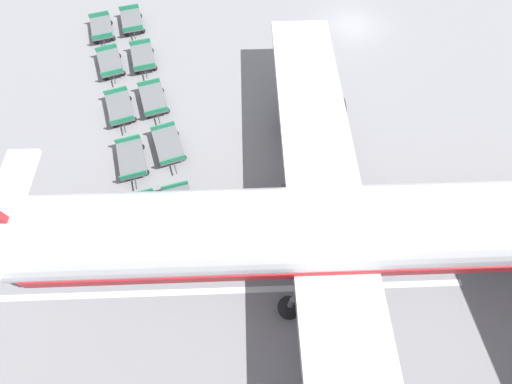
{
  "coord_description": "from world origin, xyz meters",
  "views": [
    {
      "loc": [
        23.11,
        -10.38,
        17.11
      ],
      "look_at": [
        14.36,
        -9.31,
        1.03
      ],
      "focal_mm": 24.0,
      "sensor_mm": 36.0,
      "label": 1
    }
  ],
  "objects_px": {
    "baggage_dolly_row_mid_a_col_c": "(154,100)",
    "baggage_dolly_row_near_col_d": "(132,159)",
    "baggage_dolly_row_near_col_c": "(120,108)",
    "baggage_dolly_row_near_col_a": "(102,29)",
    "baggage_dolly_row_near_col_e": "(144,217)",
    "airplane": "(350,229)",
    "baggage_dolly_row_mid_a_col_b": "(143,57)",
    "baggage_dolly_row_mid_a_col_d": "(168,146)",
    "baggage_dolly_row_mid_a_col_a": "(132,21)",
    "baggage_dolly_row_mid_a_col_e": "(180,209)",
    "baggage_dolly_row_near_col_b": "(110,63)"
  },
  "relations": [
    {
      "from": "baggage_dolly_row_mid_a_col_c",
      "to": "baggage_dolly_row_near_col_d",
      "type": "bearing_deg",
      "value": -14.28
    },
    {
      "from": "baggage_dolly_row_near_col_c",
      "to": "baggage_dolly_row_near_col_d",
      "type": "distance_m",
      "value": 4.21
    },
    {
      "from": "baggage_dolly_row_near_col_a",
      "to": "baggage_dolly_row_near_col_e",
      "type": "bearing_deg",
      "value": 12.93
    },
    {
      "from": "baggage_dolly_row_near_col_c",
      "to": "baggage_dolly_row_mid_a_col_c",
      "type": "relative_size",
      "value": 1.0
    },
    {
      "from": "airplane",
      "to": "baggage_dolly_row_mid_a_col_b",
      "type": "xyz_separation_m",
      "value": [
        -15.61,
        -10.31,
        -2.68
      ]
    },
    {
      "from": "baggage_dolly_row_near_col_c",
      "to": "baggage_dolly_row_mid_a_col_d",
      "type": "bearing_deg",
      "value": 42.63
    },
    {
      "from": "airplane",
      "to": "baggage_dolly_row_near_col_a",
      "type": "height_order",
      "value": "airplane"
    },
    {
      "from": "baggage_dolly_row_mid_a_col_a",
      "to": "baggage_dolly_row_near_col_a",
      "type": "bearing_deg",
      "value": -74.66
    },
    {
      "from": "baggage_dolly_row_near_col_d",
      "to": "airplane",
      "type": "bearing_deg",
      "value": 57.14
    },
    {
      "from": "baggage_dolly_row_mid_a_col_a",
      "to": "baggage_dolly_row_mid_a_col_e",
      "type": "distance_m",
      "value": 16.84
    },
    {
      "from": "baggage_dolly_row_near_col_b",
      "to": "baggage_dolly_row_mid_a_col_c",
      "type": "distance_m",
      "value": 4.91
    },
    {
      "from": "baggage_dolly_row_near_col_b",
      "to": "baggage_dolly_row_near_col_d",
      "type": "relative_size",
      "value": 1.0
    },
    {
      "from": "baggage_dolly_row_mid_a_col_c",
      "to": "baggage_dolly_row_near_col_b",
      "type": "bearing_deg",
      "value": -141.12
    },
    {
      "from": "baggage_dolly_row_near_col_a",
      "to": "baggage_dolly_row_mid_a_col_b",
      "type": "relative_size",
      "value": 1.0
    },
    {
      "from": "baggage_dolly_row_mid_a_col_d",
      "to": "airplane",
      "type": "bearing_deg",
      "value": 48.13
    },
    {
      "from": "airplane",
      "to": "baggage_dolly_row_near_col_d",
      "type": "distance_m",
      "value": 12.97
    },
    {
      "from": "airplane",
      "to": "baggage_dolly_row_near_col_a",
      "type": "distance_m",
      "value": 23.63
    },
    {
      "from": "baggage_dolly_row_mid_a_col_a",
      "to": "baggage_dolly_row_mid_a_col_e",
      "type": "relative_size",
      "value": 1.0
    },
    {
      "from": "baggage_dolly_row_mid_a_col_a",
      "to": "baggage_dolly_row_mid_a_col_d",
      "type": "distance_m",
      "value": 12.49
    },
    {
      "from": "airplane",
      "to": "baggage_dolly_row_near_col_c",
      "type": "bearing_deg",
      "value": -133.44
    },
    {
      "from": "baggage_dolly_row_mid_a_col_b",
      "to": "baggage_dolly_row_mid_a_col_d",
      "type": "xyz_separation_m",
      "value": [
        7.98,
        1.8,
        0.0
      ]
    },
    {
      "from": "baggage_dolly_row_near_col_a",
      "to": "baggage_dolly_row_mid_a_col_c",
      "type": "bearing_deg",
      "value": 27.55
    },
    {
      "from": "baggage_dolly_row_near_col_c",
      "to": "baggage_dolly_row_mid_a_col_b",
      "type": "bearing_deg",
      "value": 164.35
    },
    {
      "from": "baggage_dolly_row_mid_a_col_d",
      "to": "baggage_dolly_row_mid_a_col_a",
      "type": "bearing_deg",
      "value": -167.08
    },
    {
      "from": "baggage_dolly_row_near_col_d",
      "to": "baggage_dolly_row_near_col_c",
      "type": "bearing_deg",
      "value": -167.0
    },
    {
      "from": "baggage_dolly_row_near_col_d",
      "to": "baggage_dolly_row_mid_a_col_a",
      "type": "relative_size",
      "value": 1.0
    },
    {
      "from": "baggage_dolly_row_mid_a_col_e",
      "to": "baggage_dolly_row_near_col_b",
      "type": "bearing_deg",
      "value": -158.7
    },
    {
      "from": "baggage_dolly_row_near_col_d",
      "to": "baggage_dolly_row_mid_a_col_a",
      "type": "height_order",
      "value": "same"
    },
    {
      "from": "airplane",
      "to": "baggage_dolly_row_mid_a_col_a",
      "type": "relative_size",
      "value": 10.36
    },
    {
      "from": "baggage_dolly_row_mid_a_col_e",
      "to": "baggage_dolly_row_mid_a_col_a",
      "type": "bearing_deg",
      "value": -168.31
    },
    {
      "from": "baggage_dolly_row_near_col_d",
      "to": "baggage_dolly_row_mid_a_col_c",
      "type": "distance_m",
      "value": 4.74
    },
    {
      "from": "baggage_dolly_row_near_col_c",
      "to": "baggage_dolly_row_near_col_d",
      "type": "height_order",
      "value": "same"
    },
    {
      "from": "baggage_dolly_row_near_col_a",
      "to": "baggage_dolly_row_near_col_c",
      "type": "bearing_deg",
      "value": 13.1
    },
    {
      "from": "baggage_dolly_row_mid_a_col_a",
      "to": "baggage_dolly_row_mid_a_col_d",
      "type": "bearing_deg",
      "value": 12.92
    },
    {
      "from": "airplane",
      "to": "baggage_dolly_row_mid_a_col_d",
      "type": "height_order",
      "value": "airplane"
    },
    {
      "from": "baggage_dolly_row_near_col_d",
      "to": "baggage_dolly_row_mid_a_col_c",
      "type": "bearing_deg",
      "value": 165.72
    },
    {
      "from": "baggage_dolly_row_near_col_e",
      "to": "baggage_dolly_row_mid_a_col_d",
      "type": "height_order",
      "value": "same"
    },
    {
      "from": "baggage_dolly_row_near_col_c",
      "to": "baggage_dolly_row_near_col_a",
      "type": "bearing_deg",
      "value": -166.9
    },
    {
      "from": "baggage_dolly_row_near_col_a",
      "to": "baggage_dolly_row_mid_a_col_b",
      "type": "distance_m",
      "value": 4.81
    },
    {
      "from": "baggage_dolly_row_near_col_a",
      "to": "baggage_dolly_row_near_col_e",
      "type": "height_order",
      "value": "same"
    },
    {
      "from": "airplane",
      "to": "baggage_dolly_row_near_col_c",
      "type": "relative_size",
      "value": 10.35
    },
    {
      "from": "baggage_dolly_row_near_col_b",
      "to": "baggage_dolly_row_mid_a_col_e",
      "type": "xyz_separation_m",
      "value": [
        11.98,
        4.67,
        0.0
      ]
    },
    {
      "from": "baggage_dolly_row_near_col_e",
      "to": "baggage_dolly_row_mid_a_col_e",
      "type": "height_order",
      "value": "same"
    },
    {
      "from": "baggage_dolly_row_near_col_d",
      "to": "baggage_dolly_row_mid_a_col_d",
      "type": "distance_m",
      "value": 2.27
    },
    {
      "from": "baggage_dolly_row_mid_a_col_e",
      "to": "baggage_dolly_row_mid_a_col_b",
      "type": "bearing_deg",
      "value": -168.89
    },
    {
      "from": "baggage_dolly_row_mid_a_col_c",
      "to": "baggage_dolly_row_mid_a_col_d",
      "type": "relative_size",
      "value": 1.0
    },
    {
      "from": "baggage_dolly_row_near_col_a",
      "to": "baggage_dolly_row_mid_a_col_b",
      "type": "height_order",
      "value": "same"
    },
    {
      "from": "airplane",
      "to": "baggage_dolly_row_mid_a_col_d",
      "type": "xyz_separation_m",
      "value": [
        -7.63,
        -8.51,
        -2.68
      ]
    },
    {
      "from": "baggage_dolly_row_near_col_a",
      "to": "baggage_dolly_row_near_col_e",
      "type": "relative_size",
      "value": 1.0
    },
    {
      "from": "baggage_dolly_row_near_col_c",
      "to": "baggage_dolly_row_mid_a_col_a",
      "type": "distance_m",
      "value": 8.82
    }
  ]
}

